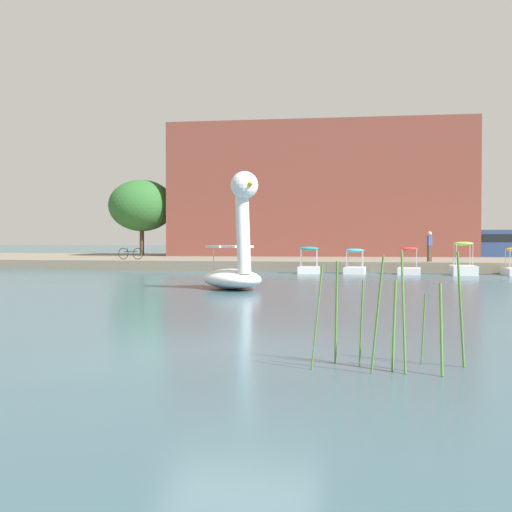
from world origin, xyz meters
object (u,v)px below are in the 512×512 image
Objects in this scene: pedal_boat_red at (409,266)px; pedal_boat_lime at (463,266)px; pedal_boat_teal at (309,265)px; tree_broadleaf_right at (142,206)px; bicycle_parked at (131,254)px; pedal_boat_cyan at (355,266)px; swan_boat at (235,258)px; parked_van at (490,242)px; person_on_path at (430,245)px.

pedal_boat_lime is (2.66, -0.15, 0.05)m from pedal_boat_red.
tree_broadleaf_right reaches higher than pedal_boat_teal.
pedal_boat_teal is at bearing -19.09° from bicycle_parked.
tree_broadleaf_right is (-17.11, 13.62, 4.11)m from pedal_boat_cyan.
swan_boat is at bearing -96.75° from pedal_boat_teal.
pedal_boat_teal is at bearing -127.95° from parked_van.
parked_van is at bearing 57.82° from pedal_boat_cyan.
swan_boat is 0.62× the size of tree_broadleaf_right.
pedal_boat_teal is at bearing 83.25° from swan_boat.
pedal_boat_cyan is at bearing -15.12° from bicycle_parked.
parked_van reaches higher than pedal_boat_red.
pedal_boat_lime is 0.33× the size of tree_broadleaf_right.
tree_broadleaf_right is at bearing 107.11° from bicycle_parked.
pedal_boat_red is at bearing -2.23° from pedal_boat_cyan.
pedal_boat_lime is 26.81m from tree_broadleaf_right.
pedal_boat_red is (2.80, -0.11, -0.01)m from pedal_boat_cyan.
tree_broadleaf_right is (-13.31, 25.61, 3.42)m from swan_boat.
pedal_boat_red is at bearing -112.91° from person_on_path.
bicycle_parked is (-18.14, 0.96, -0.57)m from person_on_path.
tree_broadleaf_right is 10.88m from bicycle_parked.
swan_boat is 29.76m from parked_van.
pedal_boat_red is (6.59, 11.88, -0.71)m from swan_boat.
bicycle_parked is at bearing -72.89° from tree_broadleaf_right.
pedal_boat_lime is 1.28× the size of person_on_path.
swan_boat is 11.85m from pedal_boat_teal.
person_on_path is at bearing -113.73° from parked_van.
bicycle_parked is at bearing 168.23° from pedal_boat_lime.
pedal_boat_lime is at bearing -11.77° from bicycle_parked.
pedal_boat_lime is 19.97m from bicycle_parked.
pedal_boat_cyan is at bearing 177.77° from pedal_boat_red.
swan_boat is 2.42× the size of person_on_path.
pedal_boat_teal is 1.02× the size of bicycle_parked.
tree_broadleaf_right reaches higher than bicycle_parked.
person_on_path is 0.97× the size of bicycle_parked.
parked_van is at bearing 25.08° from bicycle_parked.
parked_van is (5.23, 11.89, 0.13)m from person_on_path.
parked_van reaches higher than person_on_path.
pedal_boat_teal is at bearing 179.80° from pedal_boat_lime.
pedal_boat_cyan is 2.80m from pedal_boat_red.
pedal_boat_lime is at bearing -104.29° from parked_van.
pedal_boat_red is 0.46× the size of parked_van.
pedal_boat_red reaches higher than pedal_boat_cyan.
swan_boat is 2.05× the size of pedal_boat_red.
pedal_boat_cyan is 1.07× the size of bicycle_parked.
person_on_path is at bearing -3.02° from bicycle_parked.
parked_van is (6.48, 14.85, 1.23)m from pedal_boat_red.
bicycle_parked is (-16.89, 3.92, 0.53)m from pedal_boat_red.
pedal_boat_lime reaches higher than pedal_boat_cyan.
parked_van is (3.82, 15.01, 1.18)m from pedal_boat_lime.
person_on_path is (-1.41, 3.11, 1.05)m from pedal_boat_lime.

